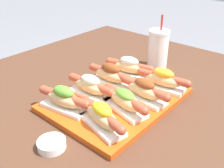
{
  "coord_description": "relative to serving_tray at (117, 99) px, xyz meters",
  "views": [
    {
      "loc": [
        -0.51,
        -0.51,
        1.22
      ],
      "look_at": [
        0.06,
        -0.02,
        0.82
      ],
      "focal_mm": 42.0,
      "sensor_mm": 36.0,
      "label": 1
    }
  ],
  "objects": [
    {
      "name": "hot_dog_7",
      "position": [
        0.15,
        0.07,
        0.04
      ],
      "size": [
        0.09,
        0.19,
        0.07
      ],
      "color": "white",
      "rests_on": "serving_tray"
    },
    {
      "name": "hot_dog_4",
      "position": [
        -0.15,
        0.07,
        0.04
      ],
      "size": [
        0.08,
        0.19,
        0.08
      ],
      "color": "white",
      "rests_on": "serving_tray"
    },
    {
      "name": "hot_dog_2",
      "position": [
        0.04,
        -0.08,
        0.04
      ],
      "size": [
        0.07,
        0.19,
        0.07
      ],
      "color": "white",
      "rests_on": "serving_tray"
    },
    {
      "name": "sauce_bowl",
      "position": [
        -0.28,
        -0.02,
        0.0
      ],
      "size": [
        0.07,
        0.07,
        0.02
      ],
      "color": "white",
      "rests_on": "patio_table"
    },
    {
      "name": "hot_dog_1",
      "position": [
        -0.04,
        -0.07,
        0.04
      ],
      "size": [
        0.09,
        0.19,
        0.07
      ],
      "color": "white",
      "rests_on": "serving_tray"
    },
    {
      "name": "hot_dog_5",
      "position": [
        -0.05,
        0.07,
        0.04
      ],
      "size": [
        0.06,
        0.19,
        0.07
      ],
      "color": "white",
      "rests_on": "serving_tray"
    },
    {
      "name": "serving_tray",
      "position": [
        0.0,
        0.0,
        0.0
      ],
      "size": [
        0.43,
        0.33,
        0.02
      ],
      "color": "#CC4C14",
      "rests_on": "patio_table"
    },
    {
      "name": "hot_dog_0",
      "position": [
        -0.15,
        -0.07,
        0.04
      ],
      "size": [
        0.09,
        0.19,
        0.07
      ],
      "color": "white",
      "rests_on": "serving_tray"
    },
    {
      "name": "hot_dog_6",
      "position": [
        0.06,
        0.08,
        0.04
      ],
      "size": [
        0.07,
        0.19,
        0.08
      ],
      "color": "white",
      "rests_on": "serving_tray"
    },
    {
      "name": "drink_cup",
      "position": [
        0.32,
        0.05,
        0.07
      ],
      "size": [
        0.08,
        0.08,
        0.22
      ],
      "color": "white",
      "rests_on": "patio_table"
    },
    {
      "name": "hot_dog_3",
      "position": [
        0.15,
        -0.08,
        0.04
      ],
      "size": [
        0.08,
        0.19,
        0.07
      ],
      "color": "white",
      "rests_on": "serving_tray"
    }
  ]
}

